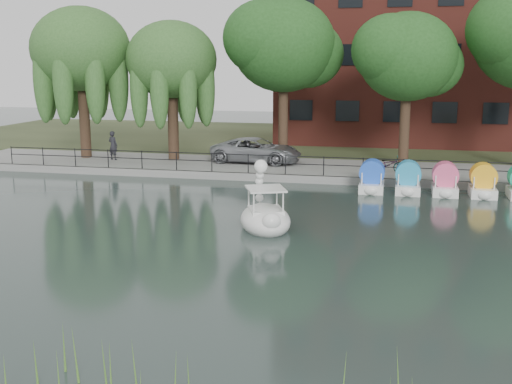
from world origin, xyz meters
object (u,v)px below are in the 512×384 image
(bicycle, at_px, (388,163))
(pedestrian, at_px, (113,143))
(minivan, at_px, (256,149))
(swan_boat, at_px, (265,214))

(bicycle, xyz_separation_m, pedestrian, (-16.15, 1.02, 0.49))
(minivan, xyz_separation_m, pedestrian, (-8.60, -0.76, 0.16))
(minivan, height_order, bicycle, minivan)
(minivan, xyz_separation_m, bicycle, (7.55, -1.78, -0.33))
(minivan, bearing_deg, pedestrian, 100.22)
(minivan, height_order, swan_boat, swan_boat)
(pedestrian, distance_m, swan_boat, 17.11)
(swan_boat, bearing_deg, pedestrian, 111.86)
(pedestrian, xyz_separation_m, swan_boat, (11.86, -12.31, -0.85))
(bicycle, height_order, swan_boat, swan_boat)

